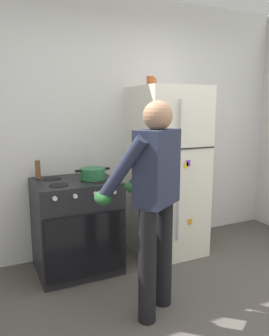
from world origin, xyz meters
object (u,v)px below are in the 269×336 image
at_px(person_cook, 153,191).
at_px(red_pot, 93,174).
at_px(stove_range, 77,226).
at_px(coffee_mug, 151,81).
at_px(pepper_mill, 38,170).
at_px(refrigerator, 167,172).

xyz_separation_m(person_cook, red_pot, (-0.17, 0.87, -0.01)).
bearing_deg(stove_range, coffee_mug, 4.20).
distance_m(stove_range, coffee_mug, 1.60).
bearing_deg(red_pot, person_cook, -78.74).
relative_size(red_pot, pepper_mill, 1.91).
relative_size(stove_range, coffee_mug, 7.91).
distance_m(refrigerator, red_pot, 0.84).
xyz_separation_m(red_pot, coffee_mug, (0.66, 0.10, 0.87)).
height_order(refrigerator, pepper_mill, refrigerator).
height_order(coffee_mug, pepper_mill, coffee_mug).
bearing_deg(person_cook, coffee_mug, 63.14).
height_order(person_cook, pepper_mill, person_cook).
distance_m(person_cook, red_pot, 0.88).
xyz_separation_m(stove_range, coffee_mug, (0.82, 0.06, 1.37)).
relative_size(stove_range, pepper_mill, 5.06).
relative_size(refrigerator, coffee_mug, 15.74).
distance_m(red_pot, coffee_mug, 1.10).
height_order(refrigerator, red_pot, refrigerator).
relative_size(person_cook, coffee_mug, 14.28).
bearing_deg(person_cook, stove_range, 110.14).
height_order(stove_range, person_cook, person_cook).
height_order(person_cook, coffee_mug, coffee_mug).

